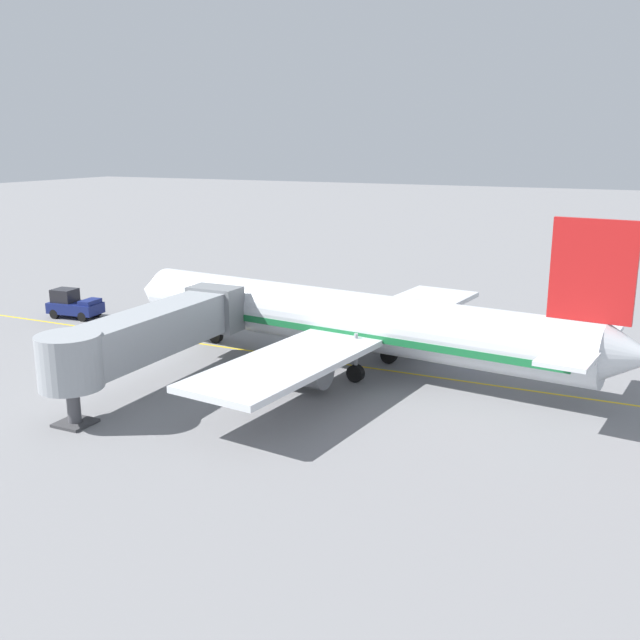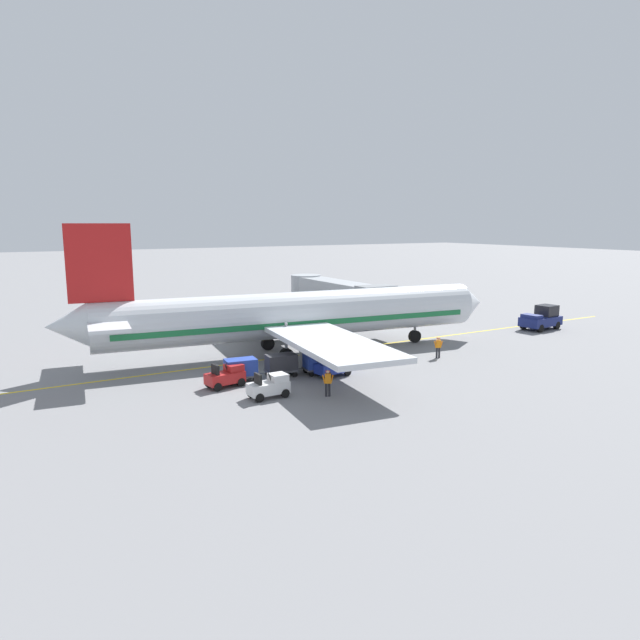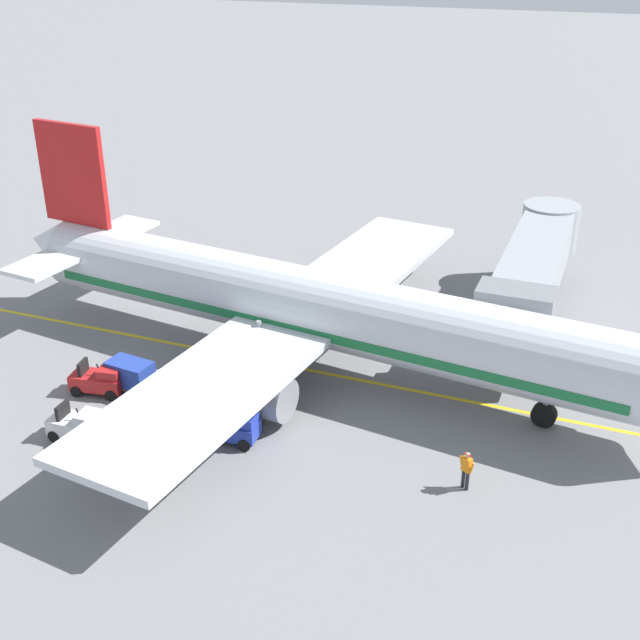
# 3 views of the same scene
# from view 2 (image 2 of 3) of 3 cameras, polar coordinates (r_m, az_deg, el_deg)

# --- Properties ---
(ground_plane) EXTENTS (400.00, 400.00, 0.00)m
(ground_plane) POSITION_cam_2_polar(r_m,az_deg,el_deg) (45.57, -3.51, -3.74)
(ground_plane) COLOR slate
(gate_lead_in_line) EXTENTS (0.24, 80.00, 0.01)m
(gate_lead_in_line) POSITION_cam_2_polar(r_m,az_deg,el_deg) (45.57, -3.51, -3.74)
(gate_lead_in_line) COLOR gold
(gate_lead_in_line) RESTS_ON ground
(parked_airliner) EXTENTS (30.40, 37.34, 10.63)m
(parked_airliner) POSITION_cam_2_polar(r_m,az_deg,el_deg) (45.96, -2.43, 0.43)
(parked_airliner) COLOR silver
(parked_airliner) RESTS_ON ground
(jet_bridge) EXTENTS (16.15, 3.50, 4.98)m
(jet_bridge) POSITION_cam_2_polar(r_m,az_deg,el_deg) (58.05, 1.62, 2.66)
(jet_bridge) COLOR #93999E
(jet_bridge) RESTS_ON ground
(pushback_tractor) EXTENTS (2.61, 4.59, 2.40)m
(pushback_tractor) POSITION_cam_2_polar(r_m,az_deg,el_deg) (61.36, 21.52, 0.14)
(pushback_tractor) COLOR navy
(pushback_tractor) RESTS_ON ground
(baggage_tug_lead) EXTENTS (1.50, 2.61, 1.62)m
(baggage_tug_lead) POSITION_cam_2_polar(r_m,az_deg,el_deg) (39.77, 1.43, -4.68)
(baggage_tug_lead) COLOR #1E339E
(baggage_tug_lead) RESTS_ON ground
(baggage_tug_trailing) EXTENTS (1.64, 2.66, 1.62)m
(baggage_tug_trailing) POSITION_cam_2_polar(r_m,az_deg,el_deg) (37.68, -9.48, -5.63)
(baggage_tug_trailing) COLOR #B21E1E
(baggage_tug_trailing) RESTS_ON ground
(baggage_tug_spare) EXTENTS (1.35, 2.54, 1.62)m
(baggage_tug_spare) POSITION_cam_2_polar(r_m,az_deg,el_deg) (35.08, -5.13, -6.70)
(baggage_tug_spare) COLOR silver
(baggage_tug_spare) RESTS_ON ground
(baggage_cart_front) EXTENTS (1.53, 2.96, 1.58)m
(baggage_cart_front) POSITION_cam_2_polar(r_m,az_deg,el_deg) (40.27, -0.09, -4.15)
(baggage_cart_front) COLOR #4C4C51
(baggage_cart_front) RESTS_ON ground
(baggage_cart_second_in_train) EXTENTS (1.53, 2.96, 1.58)m
(baggage_cart_second_in_train) POSITION_cam_2_polar(r_m,az_deg,el_deg) (39.65, -3.95, -4.39)
(baggage_cart_second_in_train) COLOR #4C4C51
(baggage_cart_second_in_train) RESTS_ON ground
(baggage_cart_third_in_train) EXTENTS (1.53, 2.96, 1.58)m
(baggage_cart_third_in_train) POSITION_cam_2_polar(r_m,az_deg,el_deg) (38.64, -8.03, -4.85)
(baggage_cart_third_in_train) COLOR #4C4C51
(baggage_cart_third_in_train) RESTS_ON ground
(ground_crew_wing_walker) EXTENTS (0.42, 0.68, 1.69)m
(ground_crew_wing_walker) POSITION_cam_2_polar(r_m,az_deg,el_deg) (45.89, 11.88, -2.62)
(ground_crew_wing_walker) COLOR #232328
(ground_crew_wing_walker) RESTS_ON ground
(ground_crew_loader) EXTENTS (0.43, 0.67, 1.69)m
(ground_crew_loader) POSITION_cam_2_polar(r_m,az_deg,el_deg) (35.08, 0.80, -6.25)
(ground_crew_loader) COLOR #232328
(ground_crew_loader) RESTS_ON ground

